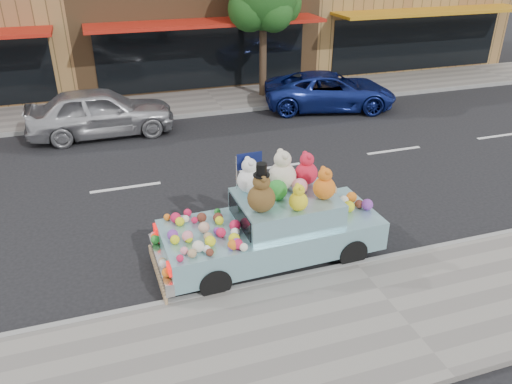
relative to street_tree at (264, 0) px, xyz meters
name	(u,v)px	position (x,y,z in m)	size (l,w,h in m)	color
ground	(270,168)	(-2.03, -6.55, -3.69)	(120.00, 120.00, 0.00)	black
near_sidewalk	(398,314)	(-2.03, -13.05, -3.63)	(60.00, 3.00, 0.12)	gray
far_sidewalk	(214,101)	(-2.03, -0.05, -3.63)	(60.00, 3.00, 0.12)	gray
near_kerb	(356,265)	(-2.03, -11.55, -3.63)	(60.00, 0.12, 0.13)	gray
far_kerb	(224,112)	(-2.03, -1.55, -3.63)	(60.00, 0.12, 0.13)	gray
street_tree	(264,0)	(0.00, 0.00, 0.00)	(3.00, 2.70, 5.22)	#38281C
car_silver	(101,112)	(-6.35, -2.38, -2.91)	(1.85, 4.61, 1.57)	#B9B9BE
car_blue	(330,91)	(1.90, -2.16, -3.02)	(2.24, 4.85, 1.35)	navy
art_car	(273,223)	(-3.47, -10.69, -2.89)	(4.53, 1.89, 2.30)	black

